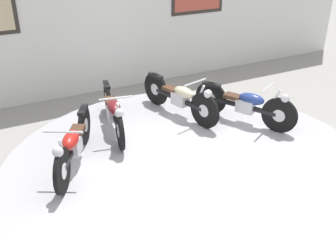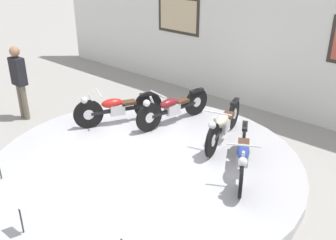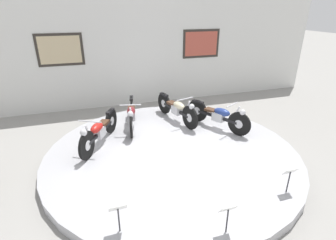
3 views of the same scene
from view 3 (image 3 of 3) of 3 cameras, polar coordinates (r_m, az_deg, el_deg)
The scene contains 10 objects.
ground_plane at distance 6.30m, azimuth 0.88°, elevation -7.97°, with size 60.00×60.00×0.00m, color gray.
display_platform at distance 6.25m, azimuth 0.89°, elevation -7.23°, with size 5.81×5.81×0.19m, color #ADADB2.
back_wall at distance 9.36m, azimuth -7.07°, elevation 14.56°, with size 14.00×0.22×3.70m.
motorcycle_red at distance 6.44m, azimuth -14.77°, elevation -2.18°, with size 1.01×1.78×0.80m.
motorcycle_maroon at distance 7.25m, azimuth -7.98°, elevation 1.36°, with size 0.57×1.97×0.80m.
motorcycle_cream at distance 7.56m, azimuth 1.96°, elevation 2.55°, with size 0.65×1.96×0.81m.
motorcycle_blue at distance 7.24m, azimuth 10.95°, elevation 1.07°, with size 1.00×1.77×0.80m.
info_placard_front_left at distance 4.09m, azimuth -10.81°, elevation -19.04°, with size 0.26×0.11×0.51m.
info_placard_front_centre at distance 4.10m, azimuth 12.94°, elevation -19.05°, with size 0.26×0.11×0.51m.
info_placard_front_right at distance 5.20m, azimuth 25.01°, elevation -10.71°, with size 0.26×0.11×0.51m.
Camera 3 is at (-1.71, -5.08, 3.30)m, focal length 28.00 mm.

